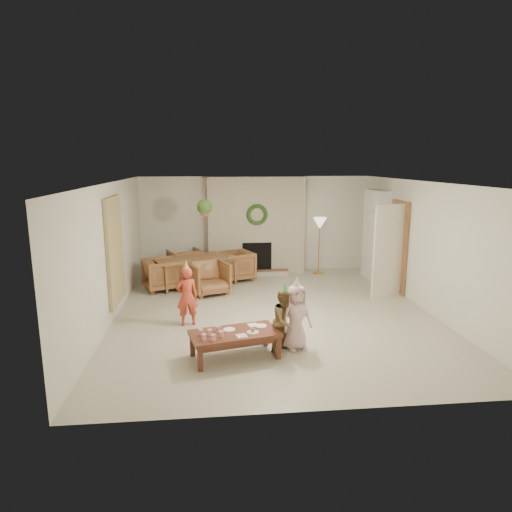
{
  "coord_description": "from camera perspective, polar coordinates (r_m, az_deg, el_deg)",
  "views": [
    {
      "loc": [
        -1.17,
        -8.15,
        2.87
      ],
      "look_at": [
        -0.3,
        0.4,
        1.05
      ],
      "focal_mm": 31.32,
      "sensor_mm": 36.0,
      "label": 1
    }
  ],
  "objects": [
    {
      "name": "door_leaf",
      "position": [
        9.9,
        16.56,
        0.57
      ],
      "size": [
        0.77,
        0.32,
        2.0
      ],
      "primitive_type": "cube",
      "rotation": [
        0.0,
        0.0,
        -1.22
      ],
      "color": "beige",
      "rests_on": "floor"
    },
    {
      "name": "party_hat_red",
      "position": [
        7.88,
        -8.94,
        -1.13
      ],
      "size": [
        0.16,
        0.16,
        0.2
      ],
      "primitive_type": "cone",
      "rotation": [
        0.0,
        0.0,
        -0.14
      ],
      "color": "gold",
      "rests_on": "child_red"
    },
    {
      "name": "hanging_plant_pot",
      "position": [
        9.71,
        -6.57,
        5.55
      ],
      "size": [
        0.16,
        0.16,
        0.12
      ],
      "primitive_type": "cylinder",
      "color": "#994531",
      "rests_on": "hanging_plant_cord"
    },
    {
      "name": "bookshelf_shelf_a",
      "position": [
        11.45,
        14.73,
        -0.65
      ],
      "size": [
        0.3,
        0.92,
        0.03
      ],
      "primitive_type": "cube",
      "color": "white",
      "rests_on": "bookshelf_carcass"
    },
    {
      "name": "dining_table",
      "position": [
        10.64,
        -7.62,
        -1.99
      ],
      "size": [
        2.11,
        1.64,
        0.65
      ],
      "primitive_type": "imported",
      "rotation": [
        0.0,
        0.0,
        0.37
      ],
      "color": "brown",
      "rests_on": "floor"
    },
    {
      "name": "bookshelf_shelf_b",
      "position": [
        11.37,
        14.84,
        1.32
      ],
      "size": [
        0.3,
        0.92,
        0.03
      ],
      "primitive_type": "cube",
      "color": "white",
      "rests_on": "bookshelf_carcass"
    },
    {
      "name": "floor_lamp_base",
      "position": [
        11.85,
        7.97,
        -2.11
      ],
      "size": [
        0.27,
        0.27,
        0.03
      ],
      "primitive_type": "cylinder",
      "color": "gold",
      "rests_on": "floor"
    },
    {
      "name": "child_red",
      "position": [
        8.03,
        -8.81,
        -5.13
      ],
      "size": [
        0.43,
        0.33,
        1.06
      ],
      "primitive_type": "imported",
      "rotation": [
        0.0,
        0.0,
        3.35
      ],
      "color": "#BA3B27",
      "rests_on": "floor"
    },
    {
      "name": "floor",
      "position": [
        8.72,
        2.25,
        -7.27
      ],
      "size": [
        7.0,
        7.0,
        0.0
      ],
      "primitive_type": "plane",
      "color": "#B7B29E",
      "rests_on": "ground"
    },
    {
      "name": "napkin_right",
      "position": [
        6.97,
        -0.39,
        -8.79
      ],
      "size": [
        0.18,
        0.18,
        0.01
      ],
      "primitive_type": "cube",
      "rotation": [
        0.0,
        0.0,
        0.24
      ],
      "color": "#F3B3CB",
      "rests_on": "coffee_table_top"
    },
    {
      "name": "floor_lamp_post",
      "position": [
        11.7,
        8.06,
        1.08
      ],
      "size": [
        0.03,
        0.03,
        1.32
      ],
      "primitive_type": "cylinder",
      "color": "gold",
      "rests_on": "floor"
    },
    {
      "name": "napkin_left",
      "position": [
        6.56,
        -1.85,
        -10.14
      ],
      "size": [
        0.18,
        0.18,
        0.01
      ],
      "primitive_type": "cube",
      "rotation": [
        0.0,
        0.0,
        0.24
      ],
      "color": "#F3B3CB",
      "rests_on": "coffee_table_top"
    },
    {
      "name": "coffee_leg_fr",
      "position": [
        6.75,
        2.85,
        -11.64
      ],
      "size": [
        0.08,
        0.08,
        0.34
      ],
      "primitive_type": "cube",
      "rotation": [
        0.0,
        0.0,
        0.24
      ],
      "color": "#5C2D1E",
      "rests_on": "floor"
    },
    {
      "name": "fireplace_firebox",
      "position": [
        11.59,
        0.11,
        -0.09
      ],
      "size": [
        0.75,
        0.12,
        0.75
      ],
      "primitive_type": "cube",
      "color": "black",
      "rests_on": "floor"
    },
    {
      "name": "bookshelf_shelf_c",
      "position": [
        11.31,
        14.95,
        3.31
      ],
      "size": [
        0.3,
        0.92,
        0.03
      ],
      "primitive_type": "cube",
      "color": "white",
      "rests_on": "bookshelf_carcass"
    },
    {
      "name": "ceiling",
      "position": [
        8.24,
        2.39,
        9.37
      ],
      "size": [
        7.0,
        7.0,
        0.0
      ],
      "primitive_type": "plane",
      "rotation": [
        3.14,
        0.0,
        0.0
      ],
      "color": "white",
      "rests_on": "wall_back"
    },
    {
      "name": "cup_a",
      "position": [
        6.44,
        -6.66,
        -10.26
      ],
      "size": [
        0.08,
        0.08,
        0.09
      ],
      "primitive_type": "cylinder",
      "rotation": [
        0.0,
        0.0,
        0.24
      ],
      "color": "white",
      "rests_on": "coffee_table_top"
    },
    {
      "name": "party_hat_plaid",
      "position": [
        6.74,
        3.75,
        -4.04
      ],
      "size": [
        0.15,
        0.15,
        0.16
      ],
      "primitive_type": "cone",
      "rotation": [
        0.0,
        0.0,
        0.35
      ],
      "color": "#47A652",
      "rests_on": "child_plaid"
    },
    {
      "name": "cup_c",
      "position": [
        6.42,
        -5.5,
        -10.3
      ],
      "size": [
        0.08,
        0.08,
        0.09
      ],
      "primitive_type": "cylinder",
      "rotation": [
        0.0,
        0.0,
        0.24
      ],
      "color": "white",
      "rests_on": "coffee_table_top"
    },
    {
      "name": "books_row_upper",
      "position": [
        11.19,
        15.07,
        3.89
      ],
      "size": [
        0.2,
        0.36,
        0.22
      ],
      "primitive_type": "cube",
      "color": "#B57E26",
      "rests_on": "bookshelf_shelf_c"
    },
    {
      "name": "coffee_leg_bl",
      "position": [
        6.91,
        -8.14,
        -11.2
      ],
      "size": [
        0.08,
        0.08,
        0.34
      ],
      "primitive_type": "cube",
      "rotation": [
        0.0,
        0.0,
        0.24
      ],
      "color": "#5C2D1E",
      "rests_on": "floor"
    },
    {
      "name": "wall_front",
      "position": [
        5.06,
        7.93,
        -6.84
      ],
      "size": [
        7.0,
        0.0,
        7.0
      ],
      "primitive_type": "plane",
      "rotation": [
        -1.57,
        0.0,
        0.0
      ],
      "color": "silver",
      "rests_on": "floor"
    },
    {
      "name": "cup_e",
      "position": [
        6.53,
        -4.47,
        -9.91
      ],
      "size": [
        0.08,
        0.08,
        0.09
      ],
      "primitive_type": "cylinder",
      "rotation": [
        0.0,
        0.0,
        0.24
      ],
      "color": "white",
      "rests_on": "coffee_table_top"
    },
    {
      "name": "dining_chair_near",
      "position": [
        9.89,
        -6.02,
        -2.82
      ],
      "size": [
        1.01,
        1.02,
        0.72
      ],
      "primitive_type": "imported",
      "rotation": [
        0.0,
        0.0,
        0.37
      ],
      "color": "brown",
      "rests_on": "floor"
    },
    {
      "name": "hanging_plant_cord",
      "position": [
        9.68,
        -6.62,
        7.61
      ],
      "size": [
        0.01,
        0.01,
        0.7
      ],
      "primitive_type": "cylinder",
      "color": "tan",
      "rests_on": "ceiling"
    },
    {
      "name": "cup_f",
      "position": [
        6.71,
        -4.93,
        -9.31
      ],
      "size": [
        0.08,
        0.08,
        0.09
      ],
      "primitive_type": "cylinder",
      "rotation": [
        0.0,
        0.0,
        0.24
      ],
      "color": "white",
      "rests_on": "coffee_table_top"
    },
    {
      "name": "bookshelf_shelf_d",
      "position": [
        11.26,
        15.06,
        5.33
      ],
      "size": [
        0.3,
        0.92,
        0.03
      ],
      "primitive_type": "cube",
      "color": "white",
      "rests_on": "bookshelf_carcass"
    },
    {
      "name": "books_row_mid",
      "position": [
        11.39,
        14.69,
        2.06
      ],
      "size": [
        0.2,
        0.44,
        0.24
      ],
      "primitive_type": "cube",
      "color": "#296296",
      "rests_on": "bookshelf_shelf_b"
    },
    {
      "name": "coffee_table_top",
      "position": [
        6.72,
        -2.73,
        -9.91
      ],
      "size": [
        1.42,
        0.94,
        0.06
      ],
      "primitive_type": "cube",
      "rotation": [
        0.0,
        0.0,
        0.24
      ],
      "color": "#5C2D1E",
      "rests_on": "floor"
    },
    {
      "name": "dining_chair_left",
      "position": [
        10.39,
        -11.86,
        -2.28
      ],
      "size": [
        1.02,
        1.01,
        0.72
      ],
      "primitive_type": "imported",
      "rotation": [
        0.0,
        0.0,
        1.94
      ],
      "color": "brown",
      "rests_on": "floor"
    },
    {
      "name": "door_frame",
      "position": [
        10.39,
        17.72,
        1.13
      ],
      "size": [
        0.05,
        0.86,
        2.04
      ],
      "primitive_type": "cube",
      "color": "brown",
      "rests_on": "floor"
    },
    {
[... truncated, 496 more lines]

